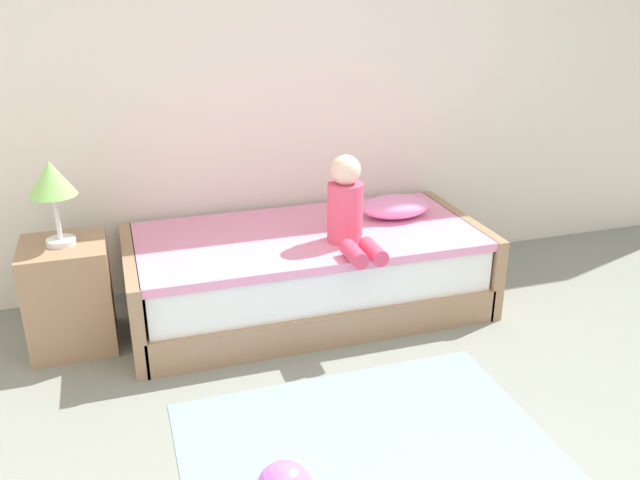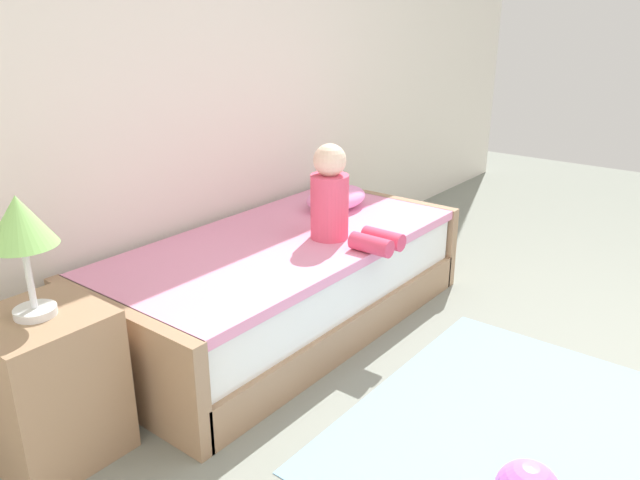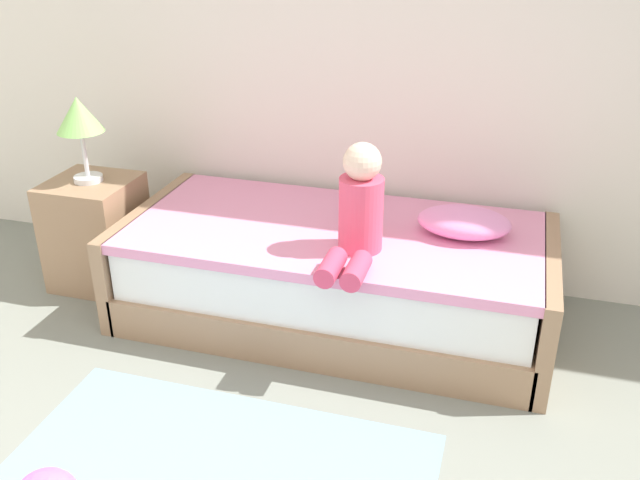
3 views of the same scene
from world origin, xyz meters
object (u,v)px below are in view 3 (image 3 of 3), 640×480
Objects in this scene: bed at (334,274)px; nightstand at (97,232)px; table_lamp at (79,119)px; pillow at (464,222)px; child_figure at (358,211)px.

bed is 1.35m from nightstand.
pillow is at bearing 3.08° from table_lamp.
table_lamp is (0.00, -0.00, 0.64)m from nightstand.
child_figure is at bearing -143.11° from pillow.
pillow reaches higher than nightstand.
pillow is (0.44, 0.33, -0.14)m from child_figure.
child_figure reaches higher than bed.
nightstand is 1.59m from child_figure.
nightstand is at bearing 90.00° from table_lamp.
table_lamp is at bearing -90.00° from nightstand.
child_figure reaches higher than nightstand.
pillow is (1.96, 0.11, -0.37)m from table_lamp.
nightstand is at bearing -179.78° from bed.
bed is 3.52× the size of nightstand.
bed is 0.69m from pillow.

